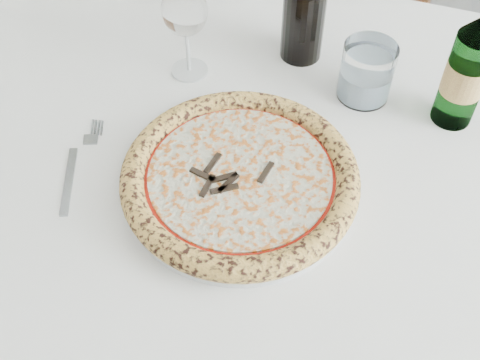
{
  "coord_description": "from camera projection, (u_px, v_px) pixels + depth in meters",
  "views": [
    {
      "loc": [
        0.1,
        -0.36,
        1.44
      ],
      "look_at": [
        -0.02,
        0.17,
        0.78
      ],
      "focal_mm": 45.0,
      "sensor_mm": 36.0,
      "label": 1
    }
  ],
  "objects": [
    {
      "name": "beer_bottle",
      "position": [
        468.0,
        70.0,
        0.89
      ],
      "size": [
        0.06,
        0.06,
        0.25
      ],
      "color": "#3B763F",
      "rests_on": "dining_table"
    },
    {
      "name": "fork",
      "position": [
        76.0,
        167.0,
        0.89
      ],
      "size": [
        0.05,
        0.18,
        0.0
      ],
      "color": "gray",
      "rests_on": "dining_table"
    },
    {
      "name": "tumbler",
      "position": [
        366.0,
        75.0,
        0.97
      ],
      "size": [
        0.09,
        0.09,
        0.1
      ],
      "color": "white",
      "rests_on": "dining_table"
    },
    {
      "name": "wine_glass",
      "position": [
        185.0,
        13.0,
        0.94
      ],
      "size": [
        0.07,
        0.07,
        0.17
      ],
      "color": "silver",
      "rests_on": "dining_table"
    },
    {
      "name": "plate",
      "position": [
        240.0,
        185.0,
        0.86
      ],
      "size": [
        0.33,
        0.33,
        0.02
      ],
      "color": "silver",
      "rests_on": "dining_table"
    },
    {
      "name": "pizza",
      "position": [
        240.0,
        177.0,
        0.85
      ],
      "size": [
        0.34,
        0.34,
        0.04
      ],
      "color": "#E1C37B",
      "rests_on": "plate"
    },
    {
      "name": "dining_table",
      "position": [
        253.0,
        174.0,
        0.99
      ],
      "size": [
        1.64,
        1.08,
        0.76
      ],
      "color": "brown",
      "rests_on": "floor"
    },
    {
      "name": "chair_far",
      "position": [
        336.0,
        2.0,
        1.55
      ],
      "size": [
        0.52,
        0.52,
        0.93
      ],
      "color": "brown",
      "rests_on": "floor"
    }
  ]
}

